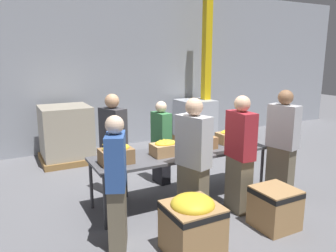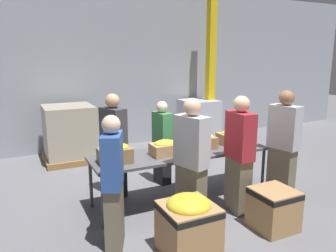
{
  "view_description": "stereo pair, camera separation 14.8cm",
  "coord_description": "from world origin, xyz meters",
  "px_view_note": "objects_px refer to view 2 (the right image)",
  "views": [
    {
      "loc": [
        -2.51,
        -4.33,
        2.31
      ],
      "look_at": [
        -0.13,
        0.23,
        1.2
      ],
      "focal_mm": 35.0,
      "sensor_mm": 36.0,
      "label": 1
    },
    {
      "loc": [
        -2.38,
        -4.4,
        2.31
      ],
      "look_at": [
        -0.13,
        0.23,
        1.2
      ],
      "focal_mm": 35.0,
      "sensor_mm": 36.0,
      "label": 2
    }
  ],
  "objects_px": {
    "donation_bin_0": "(188,223)",
    "support_pillar": "(211,67)",
    "sorting_table": "(181,155)",
    "volunteer_3": "(113,183)",
    "volunteer_0": "(162,143)",
    "volunteer_4": "(191,163)",
    "donation_bin_1": "(274,207)",
    "volunteer_5": "(283,146)",
    "banana_box_0": "(115,153)",
    "pallet_stack_0": "(199,121)",
    "volunteer_2": "(114,146)",
    "banana_box_1": "(165,148)",
    "banana_box_2": "(202,141)",
    "pallet_stack_1": "(69,134)",
    "banana_box_3": "(232,136)",
    "volunteer_1": "(239,156)"
  },
  "relations": [
    {
      "from": "donation_bin_1",
      "to": "banana_box_3",
      "type": "bearing_deg",
      "value": 76.33
    },
    {
      "from": "volunteer_0",
      "to": "volunteer_2",
      "type": "distance_m",
      "value": 0.97
    },
    {
      "from": "volunteer_4",
      "to": "volunteer_5",
      "type": "distance_m",
      "value": 1.75
    },
    {
      "from": "banana_box_2",
      "to": "volunteer_3",
      "type": "xyz_separation_m",
      "value": [
        -1.72,
        -0.79,
        -0.12
      ]
    },
    {
      "from": "banana_box_0",
      "to": "banana_box_3",
      "type": "bearing_deg",
      "value": 4.1
    },
    {
      "from": "volunteer_4",
      "to": "donation_bin_0",
      "type": "height_order",
      "value": "volunteer_4"
    },
    {
      "from": "sorting_table",
      "to": "pallet_stack_0",
      "type": "bearing_deg",
      "value": 54.59
    },
    {
      "from": "banana_box_2",
      "to": "support_pillar",
      "type": "xyz_separation_m",
      "value": [
        2.15,
        3.08,
        1.06
      ]
    },
    {
      "from": "banana_box_2",
      "to": "volunteer_0",
      "type": "height_order",
      "value": "volunteer_0"
    },
    {
      "from": "volunteer_0",
      "to": "donation_bin_1",
      "type": "relative_size",
      "value": 2.72
    },
    {
      "from": "donation_bin_0",
      "to": "support_pillar",
      "type": "xyz_separation_m",
      "value": [
        3.15,
        4.42,
        1.61
      ]
    },
    {
      "from": "banana_box_0",
      "to": "pallet_stack_1",
      "type": "xyz_separation_m",
      "value": [
        -0.15,
        2.96,
        -0.35
      ]
    },
    {
      "from": "sorting_table",
      "to": "volunteer_3",
      "type": "height_order",
      "value": "volunteer_3"
    },
    {
      "from": "banana_box_3",
      "to": "pallet_stack_1",
      "type": "height_order",
      "value": "pallet_stack_1"
    },
    {
      "from": "volunteer_5",
      "to": "banana_box_2",
      "type": "bearing_deg",
      "value": 47.65
    },
    {
      "from": "volunteer_1",
      "to": "volunteer_4",
      "type": "xyz_separation_m",
      "value": [
        -0.81,
        -0.0,
        0.01
      ]
    },
    {
      "from": "banana_box_2",
      "to": "banana_box_3",
      "type": "bearing_deg",
      "value": 8.65
    },
    {
      "from": "donation_bin_1",
      "to": "banana_box_2",
      "type": "bearing_deg",
      "value": 103.3
    },
    {
      "from": "banana_box_0",
      "to": "volunteer_1",
      "type": "bearing_deg",
      "value": -21.77
    },
    {
      "from": "banana_box_0",
      "to": "banana_box_2",
      "type": "bearing_deg",
      "value": 2.01
    },
    {
      "from": "banana_box_2",
      "to": "volunteer_5",
      "type": "xyz_separation_m",
      "value": [
        1.14,
        -0.64,
        -0.05
      ]
    },
    {
      "from": "volunteer_1",
      "to": "donation_bin_1",
      "type": "relative_size",
      "value": 3.15
    },
    {
      "from": "donation_bin_1",
      "to": "support_pillar",
      "type": "xyz_separation_m",
      "value": [
        1.83,
        4.42,
        1.7
      ]
    },
    {
      "from": "volunteer_4",
      "to": "donation_bin_1",
      "type": "xyz_separation_m",
      "value": [
        0.93,
        -0.62,
        -0.57
      ]
    },
    {
      "from": "pallet_stack_1",
      "to": "support_pillar",
      "type": "bearing_deg",
      "value": 2.56
    },
    {
      "from": "banana_box_0",
      "to": "donation_bin_1",
      "type": "bearing_deg",
      "value": -35.78
    },
    {
      "from": "sorting_table",
      "to": "volunteer_4",
      "type": "bearing_deg",
      "value": -108.38
    },
    {
      "from": "volunteer_4",
      "to": "volunteer_5",
      "type": "xyz_separation_m",
      "value": [
        1.75,
        0.09,
        0.01
      ]
    },
    {
      "from": "sorting_table",
      "to": "volunteer_0",
      "type": "height_order",
      "value": "volunteer_0"
    },
    {
      "from": "volunteer_2",
      "to": "volunteer_4",
      "type": "xyz_separation_m",
      "value": [
        0.67,
        -1.36,
        0.02
      ]
    },
    {
      "from": "donation_bin_0",
      "to": "support_pillar",
      "type": "relative_size",
      "value": 0.18
    },
    {
      "from": "sorting_table",
      "to": "volunteer_0",
      "type": "bearing_deg",
      "value": 87.71
    },
    {
      "from": "banana_box_0",
      "to": "pallet_stack_0",
      "type": "height_order",
      "value": "pallet_stack_0"
    },
    {
      "from": "banana_box_1",
      "to": "volunteer_0",
      "type": "distance_m",
      "value": 0.93
    },
    {
      "from": "volunteer_5",
      "to": "support_pillar",
      "type": "bearing_deg",
      "value": -28.27
    },
    {
      "from": "volunteer_0",
      "to": "support_pillar",
      "type": "height_order",
      "value": "support_pillar"
    },
    {
      "from": "banana_box_0",
      "to": "support_pillar",
      "type": "bearing_deg",
      "value": 40.83
    },
    {
      "from": "sorting_table",
      "to": "volunteer_4",
      "type": "height_order",
      "value": "volunteer_4"
    },
    {
      "from": "banana_box_1",
      "to": "donation_bin_1",
      "type": "relative_size",
      "value": 0.76
    },
    {
      "from": "volunteer_2",
      "to": "volunteer_5",
      "type": "xyz_separation_m",
      "value": [
        2.42,
        -1.28,
        0.03
      ]
    },
    {
      "from": "volunteer_1",
      "to": "volunteer_5",
      "type": "xyz_separation_m",
      "value": [
        0.94,
        0.08,
        0.01
      ]
    },
    {
      "from": "donation_bin_0",
      "to": "volunteer_3",
      "type": "bearing_deg",
      "value": 142.69
    },
    {
      "from": "volunteer_2",
      "to": "pallet_stack_1",
      "type": "height_order",
      "value": "volunteer_2"
    },
    {
      "from": "volunteer_0",
      "to": "pallet_stack_0",
      "type": "bearing_deg",
      "value": 131.1
    },
    {
      "from": "volunteer_5",
      "to": "donation_bin_1",
      "type": "relative_size",
      "value": 3.2
    },
    {
      "from": "volunteer_0",
      "to": "donation_bin_1",
      "type": "distance_m",
      "value": 2.3
    },
    {
      "from": "banana_box_1",
      "to": "pallet_stack_1",
      "type": "xyz_separation_m",
      "value": [
        -0.95,
        2.94,
        -0.32
      ]
    },
    {
      "from": "donation_bin_1",
      "to": "support_pillar",
      "type": "distance_m",
      "value": 5.08
    },
    {
      "from": "banana_box_2",
      "to": "volunteer_4",
      "type": "bearing_deg",
      "value": -130.18
    },
    {
      "from": "banana_box_1",
      "to": "volunteer_3",
      "type": "distance_m",
      "value": 1.3
    }
  ]
}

